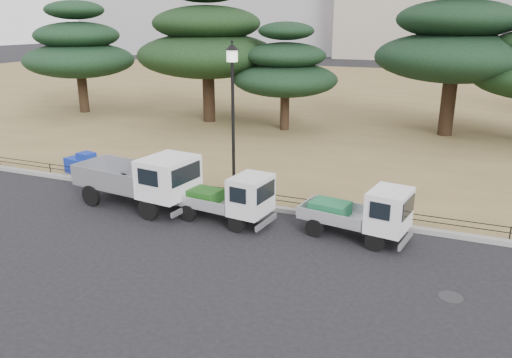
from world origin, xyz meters
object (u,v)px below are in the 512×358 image
at_px(truck_kei_front, 230,198).
at_px(truck_kei_rear, 362,212).
at_px(truck_large, 142,177).
at_px(tarp_pile, 85,164).
at_px(street_lamp, 233,96).

xyz_separation_m(truck_kei_front, truck_kei_rear, (4.30, 0.37, 0.00)).
bearing_deg(truck_large, tarp_pile, 161.16).
relative_size(truck_large, tarp_pile, 3.00).
distance_m(truck_large, truck_kei_rear, 7.83).
height_order(truck_kei_rear, street_lamp, street_lamp).
xyz_separation_m(truck_large, street_lamp, (2.79, 1.78, 2.80)).
xyz_separation_m(truck_kei_rear, tarp_pile, (-12.36, 1.91, -0.33)).
relative_size(truck_large, truck_kei_front, 1.42).
bearing_deg(truck_kei_rear, truck_large, -168.66).
distance_m(truck_kei_rear, tarp_pile, 12.51).
xyz_separation_m(truck_large, tarp_pile, (-4.54, 2.21, -0.59)).
height_order(truck_large, street_lamp, street_lamp).
height_order(truck_large, truck_kei_front, truck_large).
distance_m(truck_large, tarp_pile, 5.08).
relative_size(truck_kei_rear, tarp_pile, 2.16).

